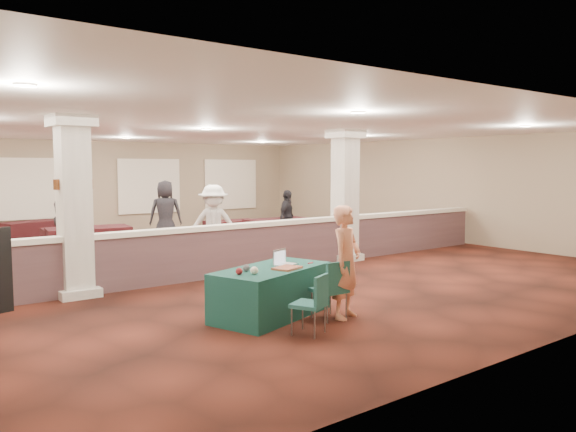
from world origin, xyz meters
TOP-DOWN VIEW (x-y plane):
  - ground at (0.00, 0.00)m, footprint 16.00×16.00m
  - wall_back at (0.00, 8.00)m, footprint 16.00×0.04m
  - wall_front at (0.00, -8.00)m, footprint 16.00×0.04m
  - wall_right at (8.00, 0.00)m, footprint 0.04×16.00m
  - ceiling at (0.00, 0.00)m, footprint 16.00×16.00m
  - partition_wall at (0.00, -1.50)m, footprint 15.60×0.28m
  - column_left at (-3.50, -1.50)m, footprint 0.72×0.72m
  - column_right at (3.00, -1.50)m, footprint 0.72×0.72m
  - sconce_left at (-3.78, -1.50)m, footprint 0.12×0.12m
  - sconce_right at (-3.22, -1.50)m, footprint 0.12×0.12m
  - near_table at (-1.50, -4.67)m, footprint 2.17×1.55m
  - conf_chair_main at (-0.91, -5.43)m, footprint 0.46×0.47m
  - conf_chair_side at (-1.61, -5.83)m, footprint 0.56×0.56m
  - woman at (-0.66, -5.45)m, footprint 0.73×0.61m
  - far_table_front_center at (-1.99, 2.51)m, footprint 2.10×1.27m
  - far_table_front_right at (3.30, 1.70)m, footprint 1.94×1.00m
  - far_table_back_left at (-2.51, 6.50)m, footprint 1.82×1.33m
  - far_table_back_center at (-2.00, 3.20)m, footprint 1.89×1.08m
  - far_table_back_right at (2.61, 3.20)m, footprint 1.67×0.93m
  - attendee_a at (-2.09, 4.00)m, footprint 0.98×0.67m
  - attendee_b at (0.15, 0.00)m, footprint 1.32×1.07m
  - attendee_c at (3.48, 1.50)m, footprint 1.05×0.91m
  - attendee_d at (0.55, 3.50)m, footprint 1.07×0.86m
  - laptop_base at (-1.19, -4.63)m, footprint 0.40×0.33m
  - laptop_screen at (-1.23, -4.51)m, footprint 0.33×0.12m
  - screen_glow at (-1.23, -4.52)m, footprint 0.30×0.10m
  - knitting at (-1.37, -4.90)m, footprint 0.49×0.43m
  - yarn_cream at (-2.01, -4.95)m, footprint 0.11×0.11m
  - yarn_red at (-2.20, -4.86)m, footprint 0.10×0.10m
  - yarn_grey at (-1.98, -4.71)m, footprint 0.11×0.11m
  - scissors at (-0.77, -4.74)m, footprint 0.13×0.07m

SIDE VIEW (x-z plane):
  - ground at x=0.00m, z-range 0.00..0.00m
  - far_table_back_right at x=2.61m, z-range 0.00..0.65m
  - far_table_back_left at x=-2.51m, z-range 0.00..0.66m
  - far_table_back_center at x=-2.00m, z-range 0.00..0.74m
  - near_table at x=-1.50m, z-range 0.00..0.75m
  - far_table_front_right at x=3.30m, z-range 0.00..0.78m
  - far_table_front_center at x=-1.99m, z-range 0.00..0.80m
  - conf_chair_side at x=-1.61m, z-range 0.08..0.91m
  - conf_chair_main at x=-0.91m, z-range 0.08..0.98m
  - partition_wall at x=0.00m, z-range 0.02..1.12m
  - scissors at x=-0.77m, z-range 0.75..0.77m
  - laptop_base at x=-1.19m, z-range 0.75..0.77m
  - knitting at x=-1.37m, z-range 0.75..0.78m
  - yarn_red at x=-2.20m, z-range 0.75..0.86m
  - yarn_grey at x=-1.98m, z-range 0.75..0.86m
  - yarn_cream at x=-2.01m, z-range 0.75..0.87m
  - attendee_c at x=3.48m, z-range 0.00..1.63m
  - woman at x=-0.66m, z-range 0.00..1.72m
  - screen_glow at x=-1.23m, z-range 0.77..0.97m
  - laptop_screen at x=-1.23m, z-range 0.77..1.00m
  - attendee_a at x=-2.09m, z-range 0.00..1.87m
  - attendee_b at x=0.15m, z-range 0.00..1.88m
  - attendee_d at x=0.55m, z-range 0.00..1.92m
  - wall_back at x=0.00m, z-range 0.00..3.20m
  - wall_front at x=0.00m, z-range 0.00..3.20m
  - wall_right at x=8.00m, z-range 0.00..3.20m
  - column_left at x=-3.50m, z-range 0.04..3.24m
  - column_right at x=3.00m, z-range 0.04..3.24m
  - sconce_left at x=-3.78m, z-range 1.91..2.09m
  - sconce_right at x=-3.22m, z-range 1.91..2.09m
  - ceiling at x=0.00m, z-range 3.19..3.21m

